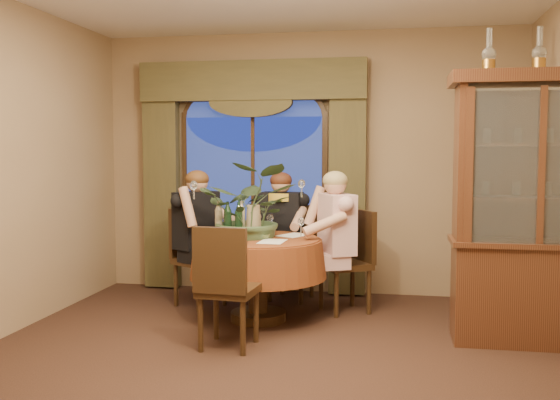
% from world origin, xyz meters
% --- Properties ---
extents(floor, '(5.00, 5.00, 0.00)m').
position_xyz_m(floor, '(0.00, 0.00, 0.00)').
color(floor, black).
rests_on(floor, ground).
extents(wall_back, '(4.50, 0.00, 4.50)m').
position_xyz_m(wall_back, '(0.00, 2.50, 1.40)').
color(wall_back, '#896D4E').
rests_on(wall_back, ground).
extents(window, '(1.62, 0.10, 1.32)m').
position_xyz_m(window, '(-0.60, 2.43, 1.30)').
color(window, navy).
rests_on(window, wall_back).
extents(arched_transom, '(1.60, 0.06, 0.44)m').
position_xyz_m(arched_transom, '(-0.60, 2.43, 2.08)').
color(arched_transom, navy).
rests_on(arched_transom, wall_back).
extents(drapery_left, '(0.38, 0.14, 2.32)m').
position_xyz_m(drapery_left, '(-1.63, 2.38, 1.18)').
color(drapery_left, '#3F3A22').
rests_on(drapery_left, floor).
extents(drapery_right, '(0.38, 0.14, 2.32)m').
position_xyz_m(drapery_right, '(0.43, 2.38, 1.18)').
color(drapery_right, '#3F3A22').
rests_on(drapery_right, floor).
extents(swag_valance, '(2.45, 0.16, 0.42)m').
position_xyz_m(swag_valance, '(-0.60, 2.35, 2.28)').
color(swag_valance, '#3F3A22').
rests_on(swag_valance, wall_back).
extents(dining_table, '(1.45, 1.45, 0.75)m').
position_xyz_m(dining_table, '(-0.29, 1.25, 0.38)').
color(dining_table, maroon).
rests_on(dining_table, floor).
extents(china_cabinet, '(1.33, 0.53, 2.15)m').
position_xyz_m(china_cabinet, '(2.00, 0.97, 1.08)').
color(china_cabinet, '#3B1D11').
rests_on(china_cabinet, floor).
extents(oil_lamp_left, '(0.11, 0.11, 0.34)m').
position_xyz_m(oil_lamp_left, '(1.62, 0.97, 2.32)').
color(oil_lamp_left, '#A5722D').
rests_on(oil_lamp_left, china_cabinet).
extents(oil_lamp_center, '(0.11, 0.11, 0.34)m').
position_xyz_m(oil_lamp_center, '(2.00, 0.97, 2.32)').
color(oil_lamp_center, '#A5722D').
rests_on(oil_lamp_center, china_cabinet).
extents(chair_right, '(0.58, 0.58, 0.96)m').
position_xyz_m(chair_right, '(0.46, 1.69, 0.48)').
color(chair_right, black).
rests_on(chair_right, floor).
extents(chair_back_right, '(0.49, 0.49, 0.96)m').
position_xyz_m(chair_back_right, '(-0.13, 2.08, 0.48)').
color(chair_back_right, black).
rests_on(chair_back_right, floor).
extents(chair_back, '(0.58, 0.58, 0.96)m').
position_xyz_m(chair_back, '(-0.97, 1.67, 0.48)').
color(chair_back, black).
rests_on(chair_back, floor).
extents(chair_front_left, '(0.45, 0.45, 0.96)m').
position_xyz_m(chair_front_left, '(-0.35, 0.45, 0.48)').
color(chair_front_left, black).
rests_on(chair_front_left, floor).
extents(person_pink, '(0.61, 0.63, 1.35)m').
position_xyz_m(person_pink, '(0.39, 1.58, 0.68)').
color(person_pink, beige).
rests_on(person_pink, floor).
extents(person_back, '(0.63, 0.64, 1.35)m').
position_xyz_m(person_back, '(-1.00, 1.66, 0.68)').
color(person_back, black).
rests_on(person_back, floor).
extents(person_scarf, '(0.51, 0.47, 1.33)m').
position_xyz_m(person_scarf, '(-0.22, 2.08, 0.66)').
color(person_scarf, black).
rests_on(person_scarf, floor).
extents(stoneware_vase, '(0.16, 0.16, 0.29)m').
position_xyz_m(stoneware_vase, '(-0.35, 1.33, 0.90)').
color(stoneware_vase, '#94805D').
rests_on(stoneware_vase, dining_table).
extents(centerpiece_plant, '(0.88, 0.97, 0.76)m').
position_xyz_m(centerpiece_plant, '(-0.38, 1.35, 1.33)').
color(centerpiece_plant, '#384F32').
rests_on(centerpiece_plant, dining_table).
extents(olive_bowl, '(0.15, 0.15, 0.05)m').
position_xyz_m(olive_bowl, '(-0.25, 1.22, 0.77)').
color(olive_bowl, '#505F32').
rests_on(olive_bowl, dining_table).
extents(cheese_platter, '(0.34, 0.34, 0.02)m').
position_xyz_m(cheese_platter, '(-0.49, 0.92, 0.76)').
color(cheese_platter, black).
rests_on(cheese_platter, dining_table).
extents(wine_bottle_0, '(0.07, 0.07, 0.33)m').
position_xyz_m(wine_bottle_0, '(-0.57, 1.25, 0.92)').
color(wine_bottle_0, black).
rests_on(wine_bottle_0, dining_table).
extents(wine_bottle_1, '(0.07, 0.07, 0.33)m').
position_xyz_m(wine_bottle_1, '(-0.68, 1.32, 0.92)').
color(wine_bottle_1, tan).
rests_on(wine_bottle_1, dining_table).
extents(wine_bottle_2, '(0.07, 0.07, 0.33)m').
position_xyz_m(wine_bottle_2, '(-0.46, 1.22, 0.92)').
color(wine_bottle_2, black).
rests_on(wine_bottle_2, dining_table).
extents(wine_bottle_3, '(0.07, 0.07, 0.33)m').
position_xyz_m(wine_bottle_3, '(-0.51, 1.45, 0.92)').
color(wine_bottle_3, black).
rests_on(wine_bottle_3, dining_table).
extents(wine_bottle_4, '(0.07, 0.07, 0.33)m').
position_xyz_m(wine_bottle_4, '(-0.46, 1.32, 0.92)').
color(wine_bottle_4, tan).
rests_on(wine_bottle_4, dining_table).
extents(tasting_paper_0, '(0.23, 0.31, 0.00)m').
position_xyz_m(tasting_paper_0, '(-0.12, 1.06, 0.75)').
color(tasting_paper_0, white).
rests_on(tasting_paper_0, dining_table).
extents(tasting_paper_1, '(0.33, 0.36, 0.00)m').
position_xyz_m(tasting_paper_1, '(-0.00, 1.49, 0.75)').
color(tasting_paper_1, white).
rests_on(tasting_paper_1, dining_table).
extents(wine_glass_person_pink, '(0.07, 0.07, 0.18)m').
position_xyz_m(wine_glass_person_pink, '(0.07, 1.43, 0.84)').
color(wine_glass_person_pink, silver).
rests_on(wine_glass_person_pink, dining_table).
extents(wine_glass_person_back, '(0.07, 0.07, 0.18)m').
position_xyz_m(wine_glass_person_back, '(-0.64, 1.45, 0.84)').
color(wine_glass_person_back, silver).
rests_on(wine_glass_person_back, dining_table).
extents(wine_glass_person_scarf, '(0.07, 0.07, 0.18)m').
position_xyz_m(wine_glass_person_scarf, '(-0.26, 1.65, 0.84)').
color(wine_glass_person_scarf, silver).
rests_on(wine_glass_person_scarf, dining_table).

